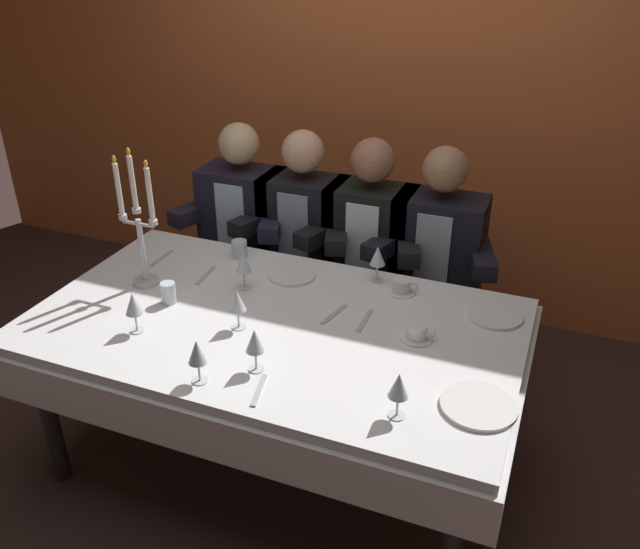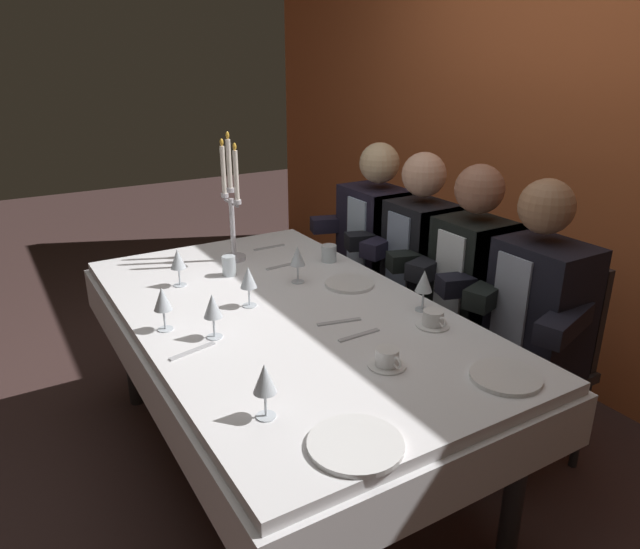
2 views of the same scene
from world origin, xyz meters
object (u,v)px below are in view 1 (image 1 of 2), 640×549
(dinner_plate_0, at_px, (479,406))
(wine_glass_1, at_px, (255,342))
(wine_glass_4, at_px, (399,387))
(water_tumbler_0, at_px, (240,249))
(seated_diner_1, at_px, (304,226))
(seated_diner_3, at_px, (438,248))
(dinner_plate_1, at_px, (495,315))
(wine_glass_2, at_px, (237,301))
(seated_diner_2, at_px, (370,237))
(wine_glass_6, at_px, (243,264))
(candelabra, at_px, (139,231))
(dining_table, at_px, (275,345))
(wine_glass_5, at_px, (378,257))
(coffee_cup_1, at_px, (417,333))
(water_tumbler_1, at_px, (168,293))
(seated_diner_0, at_px, (244,216))
(wine_glass_0, at_px, (197,353))
(wine_glass_3, at_px, (133,305))
(dinner_plate_2, at_px, (292,275))
(coffee_cup_0, at_px, (402,287))

(dinner_plate_0, height_order, wine_glass_1, wine_glass_1)
(dinner_plate_0, xyz_separation_m, wine_glass_4, (-0.23, -0.14, 0.11))
(water_tumbler_0, distance_m, seated_diner_1, 0.47)
(seated_diner_3, bearing_deg, dinner_plate_0, -70.99)
(dinner_plate_1, height_order, wine_glass_4, wine_glass_4)
(wine_glass_2, bearing_deg, seated_diner_2, 77.88)
(wine_glass_4, xyz_separation_m, wine_glass_6, (-0.83, 0.56, 0.00))
(candelabra, bearing_deg, wine_glass_4, -19.28)
(dinner_plate_0, bearing_deg, candelabra, 168.64)
(dining_table, distance_m, seated_diner_3, 1.00)
(candelabra, xyz_separation_m, seated_diner_3, (1.09, 0.82, -0.25))
(wine_glass_5, height_order, coffee_cup_1, wine_glass_5)
(wine_glass_6, bearing_deg, coffee_cup_1, -7.69)
(water_tumbler_1, bearing_deg, water_tumbler_0, 81.49)
(dinner_plate_0, distance_m, wine_glass_1, 0.77)
(candelabra, height_order, wine_glass_6, candelabra)
(water_tumbler_0, xyz_separation_m, seated_diner_3, (0.84, 0.44, -0.04))
(wine_glass_4, bearing_deg, seated_diner_0, 133.77)
(wine_glass_6, xyz_separation_m, water_tumbler_0, (-0.16, 0.26, -0.07))
(candelabra, height_order, wine_glass_5, candelabra)
(candelabra, height_order, wine_glass_4, candelabra)
(dinner_plate_1, bearing_deg, wine_glass_0, -137.56)
(wine_glass_3, bearing_deg, wine_glass_4, -5.71)
(wine_glass_2, height_order, wine_glass_4, same)
(wine_glass_0, xyz_separation_m, wine_glass_5, (0.34, 0.91, 0.00))
(dinner_plate_2, bearing_deg, wine_glass_2, -92.52)
(dinner_plate_0, bearing_deg, water_tumbler_0, 151.10)
(wine_glass_1, bearing_deg, wine_glass_6, 121.54)
(water_tumbler_1, distance_m, seated_diner_1, 0.95)
(wine_glass_6, xyz_separation_m, seated_diner_1, (-0.02, 0.70, -0.12))
(seated_diner_1, bearing_deg, wine_glass_0, -82.24)
(wine_glass_0, relative_size, wine_glass_3, 1.00)
(water_tumbler_0, relative_size, coffee_cup_1, 0.61)
(wine_glass_2, height_order, seated_diner_2, seated_diner_2)
(dinner_plate_2, xyz_separation_m, water_tumbler_1, (-0.38, -0.40, 0.04))
(wine_glass_1, relative_size, water_tumbler_0, 2.04)
(dinner_plate_2, xyz_separation_m, seated_diner_2, (0.19, 0.53, -0.01))
(dinner_plate_2, bearing_deg, wine_glass_3, -120.60)
(candelabra, xyz_separation_m, wine_glass_1, (0.72, -0.38, -0.14))
(dinner_plate_2, xyz_separation_m, wine_glass_0, (0.02, -0.81, 0.11))
(wine_glass_1, relative_size, seated_diner_3, 0.13)
(seated_diner_2, bearing_deg, candelabra, -132.31)
(wine_glass_6, bearing_deg, coffee_cup_0, 18.69)
(dining_table, xyz_separation_m, coffee_cup_1, (0.55, 0.08, 0.15))
(dinner_plate_0, relative_size, wine_glass_6, 1.52)
(seated_diner_2, bearing_deg, wine_glass_2, -102.12)
(wine_glass_0, relative_size, water_tumbler_1, 1.84)
(wine_glass_1, distance_m, wine_glass_5, 0.80)
(wine_glass_1, xyz_separation_m, seated_diner_2, (0.03, 1.20, -0.12))
(dinner_plate_0, xyz_separation_m, wine_glass_5, (-0.56, 0.69, 0.11))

